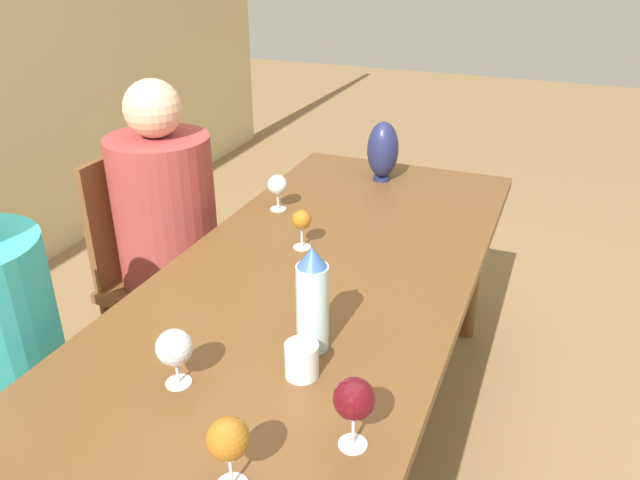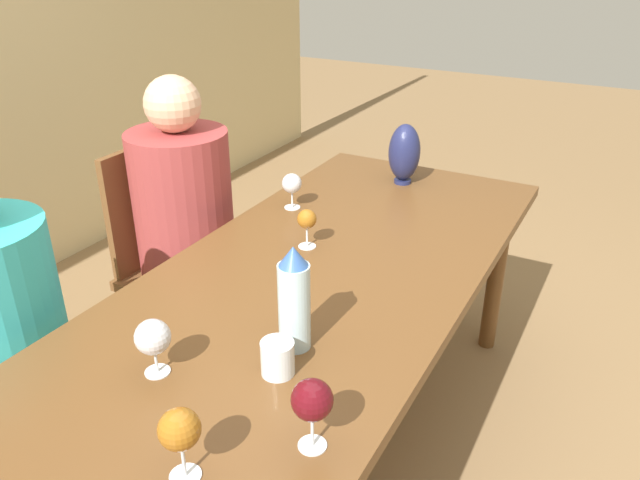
% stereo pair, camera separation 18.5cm
% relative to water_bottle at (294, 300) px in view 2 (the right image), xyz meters
% --- Properties ---
extents(dining_table, '(2.50, 0.90, 0.74)m').
position_rel_water_bottle_xyz_m(dining_table, '(0.15, 0.13, -0.20)').
color(dining_table, brown).
rests_on(dining_table, ground_plane).
extents(water_bottle, '(0.08, 0.08, 0.28)m').
position_rel_water_bottle_xyz_m(water_bottle, '(0.00, 0.00, 0.00)').
color(water_bottle, '#ADCCD6').
rests_on(water_bottle, dining_table).
extents(water_tumbler, '(0.08, 0.08, 0.08)m').
position_rel_water_bottle_xyz_m(water_tumbler, '(-0.11, -0.02, -0.09)').
color(water_tumbler, silver).
rests_on(water_tumbler, dining_table).
extents(vase, '(0.13, 0.13, 0.25)m').
position_rel_water_bottle_xyz_m(vase, '(1.18, 0.18, -0.01)').
color(vase, '#1E234C').
rests_on(vase, dining_table).
extents(wine_glass_0, '(0.07, 0.07, 0.13)m').
position_rel_water_bottle_xyz_m(wine_glass_0, '(0.74, 0.45, -0.04)').
color(wine_glass_0, silver).
rests_on(wine_glass_0, dining_table).
extents(wine_glass_1, '(0.08, 0.08, 0.14)m').
position_rel_water_bottle_xyz_m(wine_glass_1, '(-0.24, 0.23, -0.04)').
color(wine_glass_1, silver).
rests_on(wine_glass_1, dining_table).
extents(wine_glass_2, '(0.08, 0.08, 0.16)m').
position_rel_water_bottle_xyz_m(wine_glass_2, '(-0.46, -0.03, -0.02)').
color(wine_glass_2, silver).
rests_on(wine_glass_2, dining_table).
extents(wine_glass_3, '(0.06, 0.06, 0.13)m').
position_rel_water_bottle_xyz_m(wine_glass_3, '(0.49, 0.24, -0.04)').
color(wine_glass_3, silver).
rests_on(wine_glass_3, dining_table).
extents(wine_glass_4, '(0.08, 0.08, 0.16)m').
position_rel_water_bottle_xyz_m(wine_glass_4, '(-0.27, -0.20, -0.02)').
color(wine_glass_4, silver).
rests_on(wine_glass_4, dining_table).
extents(chair_far, '(0.44, 0.44, 0.94)m').
position_rel_water_bottle_xyz_m(chair_far, '(0.59, 0.91, -0.38)').
color(chair_far, brown).
rests_on(chair_far, ground_plane).
extents(person_near, '(0.38, 0.38, 1.18)m').
position_rel_water_bottle_xyz_m(person_near, '(-0.24, 0.82, -0.26)').
color(person_near, '#2D2D38').
rests_on(person_near, ground_plane).
extents(person_far, '(0.37, 0.37, 1.22)m').
position_rel_water_bottle_xyz_m(person_far, '(0.59, 0.83, -0.23)').
color(person_far, '#2D2D38').
rests_on(person_far, ground_plane).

